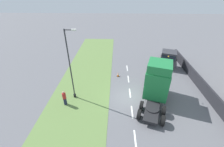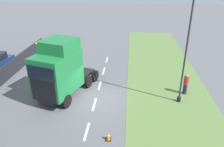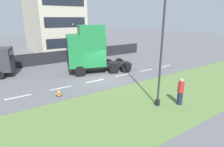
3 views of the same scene
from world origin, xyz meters
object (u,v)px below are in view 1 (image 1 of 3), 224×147
object	(u,v)px
flatbed_truck	(168,58)
pedestrian	(65,98)
lorry_cab	(157,81)
lamp_post	(71,69)
traffic_cone_lead	(118,75)

from	to	relation	value
flatbed_truck	pedestrian	world-z (taller)	flatbed_truck
lorry_cab	pedestrian	world-z (taller)	lorry_cab
lamp_post	traffic_cone_lead	bearing A→B (deg)	43.45
pedestrian	lamp_post	bearing A→B (deg)	58.56
pedestrian	traffic_cone_lead	bearing A→B (deg)	46.15
lamp_post	pedestrian	bearing A→B (deg)	-121.44
lorry_cab	lamp_post	distance (m)	9.46
flatbed_truck	traffic_cone_lead	world-z (taller)	flatbed_truck
pedestrian	lorry_cab	bearing A→B (deg)	7.87
lamp_post	traffic_cone_lead	size ratio (longest dim) A/B	13.92
flatbed_truck	pedestrian	size ratio (longest dim) A/B	3.49
traffic_cone_lead	flatbed_truck	bearing A→B (deg)	23.11
lamp_post	pedestrian	size ratio (longest dim) A/B	4.46
flatbed_truck	lamp_post	distance (m)	15.60
lamp_post	traffic_cone_lead	world-z (taller)	lamp_post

